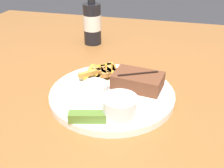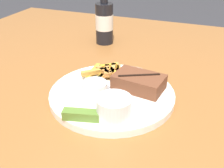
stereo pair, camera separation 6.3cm
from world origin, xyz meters
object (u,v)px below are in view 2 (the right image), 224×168
object	(u,v)px
coleslaw_cup	(114,107)
dipping_sauce_cup	(94,88)
pickle_spear	(82,115)
dinner_plate	(112,94)
fork_utensil	(94,78)
steak_portion	(139,82)
beer_bottle	(104,21)

from	to	relation	value
coleslaw_cup	dipping_sauce_cup	size ratio (longest dim) A/B	1.21
coleslaw_cup	pickle_spear	world-z (taller)	coleslaw_cup
dinner_plate	fork_utensil	distance (m)	0.08
steak_portion	dipping_sauce_cup	xyz separation A→B (m)	(-0.09, -0.06, -0.00)
dipping_sauce_cup	fork_utensil	distance (m)	0.08
coleslaw_cup	beer_bottle	size ratio (longest dim) A/B	0.32
beer_bottle	fork_utensil	bearing A→B (deg)	-72.90
dipping_sauce_cup	fork_utensil	world-z (taller)	dipping_sauce_cup
dinner_plate	beer_bottle	size ratio (longest dim) A/B	1.31
pickle_spear	dinner_plate	bearing A→B (deg)	81.62
coleslaw_cup	pickle_spear	bearing A→B (deg)	-154.19
dinner_plate	steak_portion	distance (m)	0.07
dinner_plate	beer_bottle	distance (m)	0.38
steak_portion	pickle_spear	size ratio (longest dim) A/B	1.57
dipping_sauce_cup	beer_bottle	bearing A→B (deg)	108.83
steak_portion	fork_utensil	size ratio (longest dim) A/B	1.08
dinner_plate	dipping_sauce_cup	distance (m)	0.05
coleslaw_cup	pickle_spear	size ratio (longest dim) A/B	0.89
dipping_sauce_cup	fork_utensil	bearing A→B (deg)	115.87
steak_portion	coleslaw_cup	world-z (taller)	coleslaw_cup
steak_portion	coleslaw_cup	bearing A→B (deg)	-96.70
dinner_plate	fork_utensil	size ratio (longest dim) A/B	2.54
steak_portion	beer_bottle	world-z (taller)	beer_bottle
steak_portion	beer_bottle	distance (m)	0.38
fork_utensil	beer_bottle	xyz separation A→B (m)	(-0.09, 0.30, 0.06)
steak_portion	pickle_spear	distance (m)	0.18
pickle_spear	beer_bottle	bearing A→B (deg)	106.85
coleslaw_cup	pickle_spear	distance (m)	0.07
fork_utensil	beer_bottle	size ratio (longest dim) A/B	0.52
dinner_plate	dipping_sauce_cup	bearing A→B (deg)	-142.47
coleslaw_cup	beer_bottle	xyz separation A→B (m)	(-0.20, 0.44, 0.04)
pickle_spear	dipping_sauce_cup	bearing A→B (deg)	99.15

